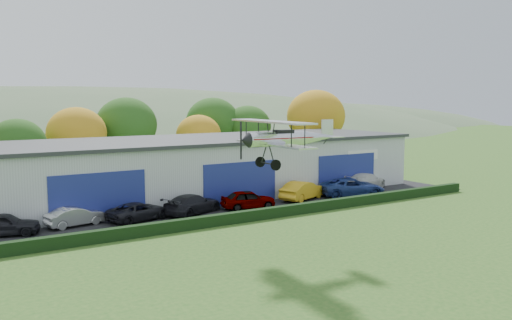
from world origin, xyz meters
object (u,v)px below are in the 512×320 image
hangar (208,166)px  car_3 (192,204)px  car_0 (4,224)px  car_6 (352,187)px  car_2 (139,211)px  car_4 (248,199)px  car_1 (76,216)px  car_7 (366,181)px  biplane (285,137)px  car_5 (303,190)px

hangar → car_3: bearing=-124.9°
car_0 → car_6: car_6 is taller
car_2 → car_3: bearing=-106.4°
hangar → car_4: size_ratio=9.19×
car_1 → car_7: bearing=-100.0°
car_0 → car_3: 13.29m
car_0 → biplane: size_ratio=0.62×
hangar → car_3: 9.23m
car_6 → car_7: (3.85, 2.22, -0.03)m
car_6 → car_2: bearing=105.7°
car_4 → car_6: bearing=-80.1°
car_0 → biplane: (13.22, -12.79, 5.94)m
car_2 → biplane: 14.38m
car_1 → biplane: bearing=-157.5°
car_3 → biplane: size_ratio=0.73×
car_5 → biplane: bearing=118.1°
hangar → car_0: size_ratio=9.12×
car_3 → car_6: bearing=-117.3°
car_5 → car_7: (8.72, 1.14, -0.03)m
car_2 → car_5: 15.04m
car_4 → car_5: (6.06, 0.66, 0.07)m
car_4 → biplane: size_ratio=0.62×
car_1 → car_5: size_ratio=0.82×
car_4 → car_5: car_5 is taller
car_0 → car_7: car_7 is taller
hangar → biplane: 20.81m
car_2 → car_4: (8.98, -0.70, 0.09)m
car_3 → car_6: 15.62m
hangar → car_2: (-9.50, -7.39, -1.94)m
car_1 → car_6: 24.31m
hangar → car_7: bearing=-23.8°
car_5 → biplane: biplane is taller
car_2 → car_5: (15.04, -0.03, 0.16)m
car_4 → car_6: (10.92, -0.41, 0.08)m
hangar → car_6: size_ratio=6.81×
car_1 → hangar: bearing=-75.1°
car_0 → car_7: size_ratio=0.81×
biplane → car_5: bearing=51.5°
car_6 → biplane: bearing=144.5°
car_4 → biplane: (-4.72, -11.64, 5.95)m
car_2 → car_6: bearing=-109.2°
car_6 → car_1: bearing=104.5°
car_1 → car_3: 8.69m
car_1 → car_7: 28.09m
car_2 → car_4: bearing=-110.4°
car_2 → car_5: car_5 is taller
biplane → hangar: bearing=77.8°
car_1 → car_4: 13.39m
car_0 → car_1: (4.62, 0.28, -0.08)m
car_2 → car_5: bearing=-106.1°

